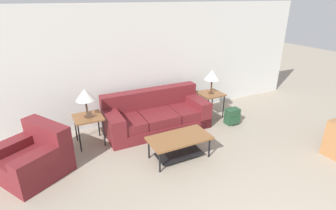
{
  "coord_description": "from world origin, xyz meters",
  "views": [
    {
      "loc": [
        -2.17,
        -0.73,
        2.72
      ],
      "look_at": [
        -0.09,
        3.37,
        0.8
      ],
      "focal_mm": 28.0,
      "sensor_mm": 36.0,
      "label": 1
    }
  ],
  "objects_px": {
    "couch": "(156,116)",
    "table_lamp_right": "(212,75)",
    "coffee_table": "(179,143)",
    "side_table_left": "(88,119)",
    "armchair": "(34,158)",
    "side_table_right": "(211,96)",
    "backpack": "(232,116)",
    "table_lamp_left": "(85,95)"
  },
  "relations": [
    {
      "from": "armchair",
      "to": "backpack",
      "type": "height_order",
      "value": "armchair"
    },
    {
      "from": "side_table_left",
      "to": "side_table_right",
      "type": "height_order",
      "value": "same"
    },
    {
      "from": "couch",
      "to": "backpack",
      "type": "height_order",
      "value": "couch"
    },
    {
      "from": "coffee_table",
      "to": "backpack",
      "type": "distance_m",
      "value": 1.88
    },
    {
      "from": "side_table_right",
      "to": "backpack",
      "type": "bearing_deg",
      "value": -70.27
    },
    {
      "from": "table_lamp_left",
      "to": "armchair",
      "type": "bearing_deg",
      "value": -151.5
    },
    {
      "from": "coffee_table",
      "to": "table_lamp_left",
      "type": "relative_size",
      "value": 1.98
    },
    {
      "from": "coffee_table",
      "to": "side_table_left",
      "type": "bearing_deg",
      "value": 137.03
    },
    {
      "from": "armchair",
      "to": "coffee_table",
      "type": "relative_size",
      "value": 1.18
    },
    {
      "from": "side_table_right",
      "to": "table_lamp_right",
      "type": "bearing_deg",
      "value": 75.96
    },
    {
      "from": "armchair",
      "to": "side_table_right",
      "type": "xyz_separation_m",
      "value": [
        3.87,
        0.54,
        0.24
      ]
    },
    {
      "from": "table_lamp_left",
      "to": "backpack",
      "type": "relative_size",
      "value": 1.54
    },
    {
      "from": "table_lamp_left",
      "to": "table_lamp_right",
      "type": "xyz_separation_m",
      "value": [
        2.87,
        0.0,
        0.0
      ]
    },
    {
      "from": "side_table_right",
      "to": "table_lamp_right",
      "type": "relative_size",
      "value": 1.05
    },
    {
      "from": "couch",
      "to": "table_lamp_right",
      "type": "xyz_separation_m",
      "value": [
        1.43,
        -0.01,
        0.73
      ]
    },
    {
      "from": "table_lamp_left",
      "to": "coffee_table",
      "type": "bearing_deg",
      "value": -42.97
    },
    {
      "from": "coffee_table",
      "to": "side_table_right",
      "type": "relative_size",
      "value": 1.88
    },
    {
      "from": "side_table_left",
      "to": "table_lamp_left",
      "type": "bearing_deg",
      "value": 116.57
    },
    {
      "from": "couch",
      "to": "table_lamp_right",
      "type": "bearing_deg",
      "value": -0.39
    },
    {
      "from": "side_table_left",
      "to": "table_lamp_right",
      "type": "height_order",
      "value": "table_lamp_right"
    },
    {
      "from": "coffee_table",
      "to": "side_table_right",
      "type": "height_order",
      "value": "side_table_right"
    },
    {
      "from": "armchair",
      "to": "side_table_right",
      "type": "relative_size",
      "value": 2.21
    },
    {
      "from": "side_table_left",
      "to": "table_lamp_right",
      "type": "relative_size",
      "value": 1.05
    },
    {
      "from": "armchair",
      "to": "table_lamp_left",
      "type": "relative_size",
      "value": 2.33
    },
    {
      "from": "coffee_table",
      "to": "backpack",
      "type": "bearing_deg",
      "value": 20.29
    },
    {
      "from": "coffee_table",
      "to": "side_table_left",
      "type": "relative_size",
      "value": 1.88
    },
    {
      "from": "table_lamp_right",
      "to": "side_table_left",
      "type": "bearing_deg",
      "value": -180.0
    },
    {
      "from": "side_table_left",
      "to": "backpack",
      "type": "xyz_separation_m",
      "value": [
        3.08,
        -0.58,
        -0.35
      ]
    },
    {
      "from": "table_lamp_right",
      "to": "table_lamp_left",
      "type": "bearing_deg",
      "value": 180.0
    },
    {
      "from": "table_lamp_right",
      "to": "coffee_table",
      "type": "bearing_deg",
      "value": -141.48
    },
    {
      "from": "side_table_left",
      "to": "armchair",
      "type": "bearing_deg",
      "value": -151.5
    },
    {
      "from": "armchair",
      "to": "side_table_left",
      "type": "relative_size",
      "value": 2.21
    },
    {
      "from": "backpack",
      "to": "table_lamp_left",
      "type": "bearing_deg",
      "value": 169.29
    },
    {
      "from": "backpack",
      "to": "side_table_right",
      "type": "bearing_deg",
      "value": 109.73
    },
    {
      "from": "side_table_right",
      "to": "backpack",
      "type": "distance_m",
      "value": 0.71
    },
    {
      "from": "side_table_right",
      "to": "armchair",
      "type": "bearing_deg",
      "value": -172.01
    },
    {
      "from": "armchair",
      "to": "table_lamp_right",
      "type": "relative_size",
      "value": 2.33
    },
    {
      "from": "backpack",
      "to": "coffee_table",
      "type": "bearing_deg",
      "value": -159.71
    },
    {
      "from": "backpack",
      "to": "side_table_left",
      "type": "bearing_deg",
      "value": 169.29
    },
    {
      "from": "armchair",
      "to": "table_lamp_right",
      "type": "xyz_separation_m",
      "value": [
        3.87,
        0.54,
        0.74
      ]
    },
    {
      "from": "armchair",
      "to": "coffee_table",
      "type": "height_order",
      "value": "armchair"
    },
    {
      "from": "couch",
      "to": "backpack",
      "type": "relative_size",
      "value": 6.15
    }
  ]
}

